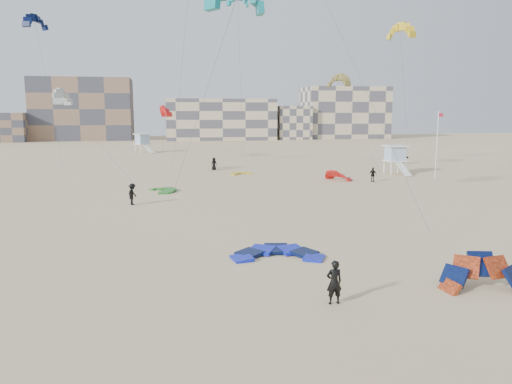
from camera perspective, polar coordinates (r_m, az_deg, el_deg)
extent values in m
plane|color=beige|center=(23.52, 3.79, -10.44)|extent=(320.00, 320.00, 0.00)
imported|color=black|center=(21.13, 8.92, -10.15)|extent=(0.70, 0.48, 1.86)
imported|color=black|center=(44.22, -13.94, -0.24)|extent=(1.07, 1.37, 1.86)
imported|color=black|center=(59.06, 13.22, 1.95)|extent=(0.96, 0.99, 1.67)
imported|color=black|center=(69.81, -4.82, 3.23)|extent=(0.97, 0.78, 1.74)
imported|color=black|center=(81.49, 16.59, 3.75)|extent=(1.35, 1.75, 1.84)
cylinder|color=#3F3F3F|center=(40.28, -6.27, 9.69)|extent=(4.67, 7.75, 14.72)
cylinder|color=#3F3F3F|center=(39.24, 10.40, 15.72)|extent=(3.22, 20.69, 23.06)
cylinder|color=#3F3F3F|center=(55.84, -17.91, 5.92)|extent=(8.31, 10.74, 8.53)
cylinder|color=#3F3F3F|center=(62.12, -8.43, 14.47)|extent=(2.76, 10.40, 25.75)
cylinder|color=#3F3F3F|center=(61.86, 11.64, 7.52)|extent=(1.47, 11.05, 10.89)
cylinder|color=#3F3F3F|center=(78.63, 16.59, 10.34)|extent=(2.51, 0.85, 18.38)
cylinder|color=#3F3F3F|center=(67.06, -22.53, 10.12)|extent=(3.39, 5.00, 17.88)
cylinder|color=#3F3F3F|center=(80.43, -1.80, 12.76)|extent=(0.05, 4.47, 24.27)
cylinder|color=#3F3F3F|center=(82.39, -10.50, 6.52)|extent=(0.73, 4.61, 7.01)
cube|color=white|center=(67.77, 15.59, 3.46)|extent=(2.62, 2.62, 0.13)
cube|color=#9BB8D4|center=(67.69, 15.62, 4.27)|extent=(2.15, 2.15, 1.80)
cube|color=white|center=(67.62, 15.66, 5.09)|extent=(2.71, 2.71, 0.14)
cube|color=white|center=(65.68, 16.46, 2.49)|extent=(1.00, 2.59, 1.49)
cube|color=white|center=(103.18, -12.85, 5.37)|extent=(3.60, 3.60, 0.13)
cube|color=#9BB8D4|center=(103.12, -12.87, 5.92)|extent=(2.95, 2.95, 1.86)
cube|color=white|center=(103.08, -12.89, 6.48)|extent=(3.72, 3.72, 0.15)
cube|color=white|center=(100.74, -12.90, 4.78)|extent=(2.22, 2.71, 1.54)
cylinder|color=white|center=(64.27, 19.96, 5.10)|extent=(0.10, 0.10, 8.14)
cube|color=#BD1937|center=(64.31, 20.37, 8.26)|extent=(0.61, 0.02, 0.41)
cube|color=#7E614C|center=(157.49, -19.14, 8.92)|extent=(28.00, 14.00, 18.00)
cube|color=beige|center=(152.32, -4.15, 8.27)|extent=(32.00, 16.00, 12.00)
cube|color=beige|center=(163.20, 10.06, 8.90)|extent=(26.00, 14.00, 16.00)
cube|color=#7E614C|center=(156.12, -26.70, 6.63)|extent=(12.00, 10.00, 8.00)
cube|color=beige|center=(154.15, 4.17, 7.90)|extent=(10.00, 10.00, 10.00)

